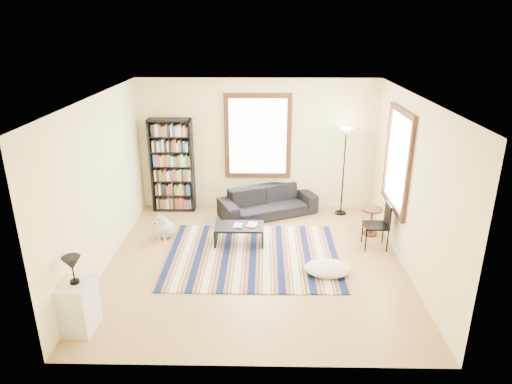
{
  "coord_description": "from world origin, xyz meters",
  "views": [
    {
      "loc": [
        0.14,
        -6.87,
        3.88
      ],
      "look_at": [
        0.0,
        0.5,
        1.1
      ],
      "focal_mm": 32.0,
      "sensor_mm": 36.0,
      "label": 1
    }
  ],
  "objects_px": {
    "folding_chair": "(376,226)",
    "white_cabinet": "(79,306)",
    "bookshelf": "(172,166)",
    "floor_lamp": "(343,172)",
    "sofa": "(268,202)",
    "side_table": "(371,222)",
    "floor_cushion": "(328,268)",
    "dog": "(166,224)",
    "coffee_table": "(239,235)"
  },
  "relations": [
    {
      "from": "bookshelf",
      "to": "side_table",
      "type": "relative_size",
      "value": 3.7
    },
    {
      "from": "floor_lamp",
      "to": "folding_chair",
      "type": "height_order",
      "value": "floor_lamp"
    },
    {
      "from": "bookshelf",
      "to": "folding_chair",
      "type": "xyz_separation_m",
      "value": [
        3.96,
        -1.71,
        -0.57
      ]
    },
    {
      "from": "coffee_table",
      "to": "side_table",
      "type": "relative_size",
      "value": 1.67
    },
    {
      "from": "bookshelf",
      "to": "white_cabinet",
      "type": "distance_m",
      "value": 4.22
    },
    {
      "from": "floor_lamp",
      "to": "dog",
      "type": "distance_m",
      "value": 3.76
    },
    {
      "from": "floor_cushion",
      "to": "side_table",
      "type": "relative_size",
      "value": 1.41
    },
    {
      "from": "side_table",
      "to": "white_cabinet",
      "type": "distance_m",
      "value": 5.39
    },
    {
      "from": "floor_cushion",
      "to": "side_table",
      "type": "distance_m",
      "value": 1.8
    },
    {
      "from": "side_table",
      "to": "dog",
      "type": "distance_m",
      "value": 3.92
    },
    {
      "from": "floor_lamp",
      "to": "white_cabinet",
      "type": "bearing_deg",
      "value": -135.81
    },
    {
      "from": "side_table",
      "to": "sofa",
      "type": "bearing_deg",
      "value": 155.27
    },
    {
      "from": "coffee_table",
      "to": "dog",
      "type": "relative_size",
      "value": 1.72
    },
    {
      "from": "bookshelf",
      "to": "floor_cushion",
      "type": "bearing_deg",
      "value": -41.64
    },
    {
      "from": "sofa",
      "to": "bookshelf",
      "type": "bearing_deg",
      "value": 147.94
    },
    {
      "from": "sofa",
      "to": "folding_chair",
      "type": "distance_m",
      "value": 2.41
    },
    {
      "from": "sofa",
      "to": "dog",
      "type": "height_order",
      "value": "sofa"
    },
    {
      "from": "folding_chair",
      "to": "white_cabinet",
      "type": "bearing_deg",
      "value": -150.27
    },
    {
      "from": "coffee_table",
      "to": "floor_lamp",
      "type": "distance_m",
      "value": 2.65
    },
    {
      "from": "coffee_table",
      "to": "bookshelf",
      "type": "bearing_deg",
      "value": 132.91
    },
    {
      "from": "side_table",
      "to": "floor_cushion",
      "type": "bearing_deg",
      "value": -124.42
    },
    {
      "from": "coffee_table",
      "to": "white_cabinet",
      "type": "height_order",
      "value": "white_cabinet"
    },
    {
      "from": "floor_lamp",
      "to": "bookshelf",
      "type": "bearing_deg",
      "value": 177.29
    },
    {
      "from": "floor_cushion",
      "to": "dog",
      "type": "xyz_separation_m",
      "value": [
        -2.9,
        1.3,
        0.17
      ]
    },
    {
      "from": "floor_cushion",
      "to": "floor_lamp",
      "type": "relative_size",
      "value": 0.41
    },
    {
      "from": "floor_lamp",
      "to": "folding_chair",
      "type": "distance_m",
      "value": 1.66
    },
    {
      "from": "floor_cushion",
      "to": "folding_chair",
      "type": "xyz_separation_m",
      "value": [
        0.97,
        0.95,
        0.33
      ]
    },
    {
      "from": "dog",
      "to": "folding_chair",
      "type": "bearing_deg",
      "value": 18.83
    },
    {
      "from": "side_table",
      "to": "dog",
      "type": "relative_size",
      "value": 1.03
    },
    {
      "from": "floor_cushion",
      "to": "white_cabinet",
      "type": "xyz_separation_m",
      "value": [
        -3.48,
        -1.48,
        0.25
      ]
    },
    {
      "from": "side_table",
      "to": "folding_chair",
      "type": "height_order",
      "value": "folding_chair"
    },
    {
      "from": "bookshelf",
      "to": "dog",
      "type": "height_order",
      "value": "bookshelf"
    },
    {
      "from": "sofa",
      "to": "side_table",
      "type": "height_order",
      "value": "sofa"
    },
    {
      "from": "folding_chair",
      "to": "white_cabinet",
      "type": "distance_m",
      "value": 5.07
    },
    {
      "from": "bookshelf",
      "to": "side_table",
      "type": "xyz_separation_m",
      "value": [
        4.01,
        -1.18,
        -0.73
      ]
    },
    {
      "from": "white_cabinet",
      "to": "dog",
      "type": "relative_size",
      "value": 1.34
    },
    {
      "from": "floor_lamp",
      "to": "white_cabinet",
      "type": "relative_size",
      "value": 2.66
    },
    {
      "from": "white_cabinet",
      "to": "dog",
      "type": "xyz_separation_m",
      "value": [
        0.59,
        2.77,
        -0.09
      ]
    },
    {
      "from": "folding_chair",
      "to": "dog",
      "type": "xyz_separation_m",
      "value": [
        -3.86,
        0.34,
        -0.17
      ]
    },
    {
      "from": "sofa",
      "to": "floor_lamp",
      "type": "height_order",
      "value": "floor_lamp"
    },
    {
      "from": "sofa",
      "to": "coffee_table",
      "type": "relative_size",
      "value": 2.25
    },
    {
      "from": "floor_lamp",
      "to": "sofa",
      "type": "bearing_deg",
      "value": -176.34
    },
    {
      "from": "folding_chair",
      "to": "white_cabinet",
      "type": "height_order",
      "value": "folding_chair"
    },
    {
      "from": "folding_chair",
      "to": "side_table",
      "type": "bearing_deg",
      "value": 85.69
    },
    {
      "from": "bookshelf",
      "to": "floor_lamp",
      "type": "relative_size",
      "value": 1.08
    },
    {
      "from": "floor_lamp",
      "to": "dog",
      "type": "bearing_deg",
      "value": -161.12
    },
    {
      "from": "sofa",
      "to": "floor_cushion",
      "type": "xyz_separation_m",
      "value": [
        0.96,
        -2.39,
        -0.2
      ]
    },
    {
      "from": "sofa",
      "to": "side_table",
      "type": "xyz_separation_m",
      "value": [
        1.98,
        -0.91,
        -0.03
      ]
    },
    {
      "from": "bookshelf",
      "to": "folding_chair",
      "type": "bearing_deg",
      "value": -23.35
    },
    {
      "from": "coffee_table",
      "to": "floor_lamp",
      "type": "relative_size",
      "value": 0.48
    }
  ]
}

